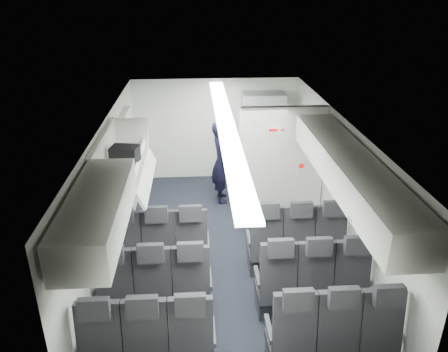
{
  "coord_description": "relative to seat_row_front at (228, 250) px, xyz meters",
  "views": [
    {
      "loc": [
        -0.42,
        -5.82,
        3.92
      ],
      "look_at": [
        0.0,
        0.4,
        1.15
      ],
      "focal_mm": 35.0,
      "sensor_mm": 36.0,
      "label": 1
    }
  ],
  "objects": [
    {
      "name": "seat_row_rear",
      "position": [
        0.0,
        -1.8,
        0.0
      ],
      "size": [
        3.33,
        0.56,
        1.24
      ],
      "color": "black",
      "rests_on": "cabin_shell"
    },
    {
      "name": "overhead_bin_left_front_open",
      "position": [
        -1.44,
        0.28,
        1.33
      ],
      "size": [
        0.64,
        1.7,
        0.72
      ],
      "color": "#9E9E93",
      "rests_on": "cabin_shell"
    },
    {
      "name": "seat_row_front",
      "position": [
        0.0,
        0.0,
        0.0
      ],
      "size": [
        3.33,
        0.56,
        1.24
      ],
      "color": "black",
      "rests_on": "cabin_shell"
    },
    {
      "name": "boarding_door",
      "position": [
        -1.64,
        2.09,
        0.55
      ],
      "size": [
        0.12,
        1.27,
        1.86
      ],
      "color": "silver",
      "rests_on": "cabin_shell"
    },
    {
      "name": "galley_unit",
      "position": [
        0.95,
        3.25,
        0.55
      ],
      "size": [
        0.85,
        0.52,
        1.9
      ],
      "color": "#939399",
      "rests_on": "cabin_shell"
    },
    {
      "name": "overhead_bin_right_front",
      "position": [
        1.4,
        0.28,
        1.46
      ],
      "size": [
        0.53,
        1.7,
        0.4
      ],
      "color": "silver",
      "rests_on": "cabin_shell"
    },
    {
      "name": "papers",
      "position": [
        0.24,
        2.33,
        0.67
      ],
      "size": [
        0.22,
        0.06,
        0.15
      ],
      "primitive_type": "cube",
      "rotation": [
        0.0,
        0.0,
        0.18
      ],
      "color": "white",
      "rests_on": "flight_attendant"
    },
    {
      "name": "seat_row_mid",
      "position": [
        0.0,
        -0.9,
        0.0
      ],
      "size": [
        3.33,
        0.56,
        1.24
      ],
      "color": "black",
      "rests_on": "cabin_shell"
    },
    {
      "name": "bulkhead_partition",
      "position": [
        0.98,
        1.33,
        0.67
      ],
      "size": [
        1.4,
        0.15,
        2.13
      ],
      "color": "silver",
      "rests_on": "cabin_shell"
    },
    {
      "name": "carry_on_bag",
      "position": [
        -1.38,
        0.25,
        1.41
      ],
      "size": [
        0.4,
        0.32,
        0.22
      ],
      "primitive_type": "cube",
      "rotation": [
        0.0,
        0.0,
        -0.2
      ],
      "color": "black",
      "rests_on": "overhead_bin_left_front_open"
    },
    {
      "name": "overhead_bin_right_rear",
      "position": [
        1.4,
        -1.47,
        1.46
      ],
      "size": [
        0.53,
        1.8,
        0.4
      ],
      "color": "silver",
      "rests_on": "cabin_shell"
    },
    {
      "name": "overhead_bin_left_rear",
      "position": [
        -1.4,
        -1.47,
        1.46
      ],
      "size": [
        0.53,
        1.8,
        0.4
      ],
      "color": "silver",
      "rests_on": "cabin_shell"
    },
    {
      "name": "flight_attendant",
      "position": [
        0.05,
        2.38,
        0.4
      ],
      "size": [
        0.42,
        0.61,
        1.6
      ],
      "primitive_type": "imported",
      "rotation": [
        0.0,
        0.0,
        1.63
      ],
      "color": "black",
      "rests_on": "ground"
    },
    {
      "name": "cabin_shell",
      "position": [
        0.0,
        0.53,
        0.72
      ],
      "size": [
        3.41,
        6.01,
        2.16
      ],
      "color": "black",
      "rests_on": "ground"
    }
  ]
}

